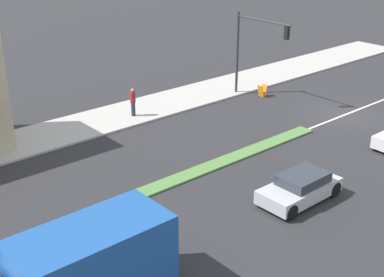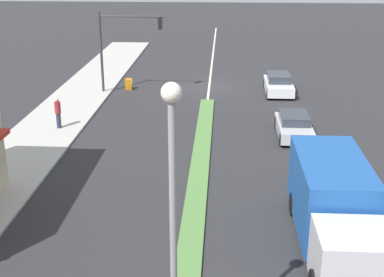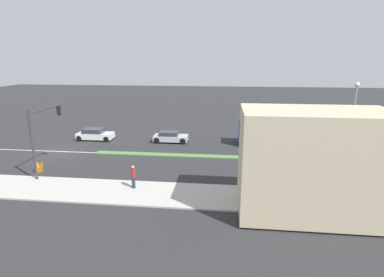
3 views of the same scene
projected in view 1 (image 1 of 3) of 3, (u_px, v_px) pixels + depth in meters
name	position (u px, v px, depth m)	size (l,w,h in m)	color
ground_plane	(102.00, 210.00, 23.07)	(160.00, 160.00, 0.00)	#2B2B2D
sidewalk_right	(6.00, 147.00, 29.02)	(4.00, 73.00, 0.12)	#B2AFA8
lane_marking_center	(346.00, 114.00, 33.84)	(0.16, 60.00, 0.01)	beige
traffic_signal_main	(253.00, 42.00, 35.20)	(4.59, 0.34, 5.60)	#333338
pedestrian	(133.00, 101.00, 32.93)	(0.34, 0.34, 1.76)	#282D42
warning_aframe_sign	(262.00, 91.00, 36.90)	(0.45, 0.53, 0.84)	orange
sedan_silver	(300.00, 188.00, 23.60)	(1.81, 3.94, 1.26)	#B7BABF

